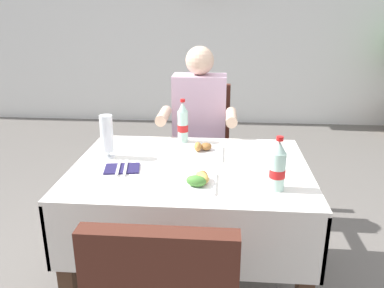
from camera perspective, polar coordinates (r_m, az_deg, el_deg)
back_wall at (r=5.31m, az=2.36°, el=19.18°), size 11.00×0.12×3.00m
main_dining_table at (r=2.08m, az=-0.22°, el=-7.33°), size 1.19×0.90×0.74m
chair_far_diner_seat at (r=2.86m, az=1.18°, el=-0.14°), size 0.44×0.50×0.97m
seated_diner_far at (r=2.70m, az=0.99°, el=2.23°), size 0.50×0.46×1.26m
plate_near_camera at (r=1.79m, az=0.48°, el=-5.29°), size 0.23×0.23×0.06m
plate_far_diner at (r=2.16m, az=1.24°, el=-1.03°), size 0.25×0.25×0.06m
beer_glass_left at (r=2.12m, az=-12.17°, el=1.06°), size 0.07×0.07×0.23m
cola_bottle_primary at (r=2.33m, az=-1.33°, el=3.01°), size 0.06×0.06×0.26m
cola_bottle_secondary at (r=1.75m, az=12.27°, el=-3.26°), size 0.07×0.07×0.24m
napkin_cutlery_set at (r=1.99m, az=-10.05°, el=-3.47°), size 0.19×0.20×0.01m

